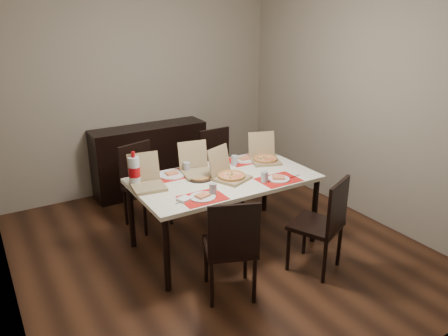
% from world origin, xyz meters
% --- Properties ---
extents(ground, '(3.80, 4.00, 0.02)m').
position_xyz_m(ground, '(0.00, 0.00, -0.01)').
color(ground, '#3F2213').
rests_on(ground, ground).
extents(room_walls, '(3.84, 4.02, 2.62)m').
position_xyz_m(room_walls, '(0.00, 0.43, 1.73)').
color(room_walls, gray).
rests_on(room_walls, ground).
extents(sideboard, '(1.50, 0.40, 0.90)m').
position_xyz_m(sideboard, '(0.00, 1.78, 0.45)').
color(sideboard, black).
rests_on(sideboard, ground).
extents(dining_table, '(1.80, 1.00, 0.75)m').
position_xyz_m(dining_table, '(0.11, 0.05, 0.68)').
color(dining_table, '#F5EDCE').
rests_on(dining_table, ground).
extents(chair_near_left, '(0.55, 0.55, 0.93)m').
position_xyz_m(chair_near_left, '(-0.31, -0.76, 0.51)').
color(chair_near_left, black).
rests_on(chair_near_left, ground).
extents(chair_near_right, '(0.56, 0.56, 0.93)m').
position_xyz_m(chair_near_right, '(0.64, -0.84, 0.51)').
color(chair_near_right, black).
rests_on(chair_near_right, ground).
extents(chair_far_left, '(0.52, 0.52, 0.93)m').
position_xyz_m(chair_far_left, '(-0.43, 0.94, 0.51)').
color(chair_far_left, black).
rests_on(chair_far_left, ground).
extents(chair_far_right, '(0.44, 0.44, 0.93)m').
position_xyz_m(chair_far_right, '(0.62, 1.00, 0.51)').
color(chair_far_right, black).
rests_on(chair_far_right, ground).
extents(setting_near_left, '(0.46, 0.30, 0.11)m').
position_xyz_m(setting_near_left, '(-0.30, -0.27, 0.77)').
color(setting_near_left, red).
rests_on(setting_near_left, dining_table).
extents(setting_near_right, '(0.47, 0.30, 0.11)m').
position_xyz_m(setting_near_right, '(0.49, -0.28, 0.77)').
color(setting_near_right, red).
rests_on(setting_near_right, dining_table).
extents(setting_far_left, '(0.52, 0.30, 0.11)m').
position_xyz_m(setting_far_left, '(-0.29, 0.37, 0.77)').
color(setting_far_left, red).
rests_on(setting_far_left, dining_table).
extents(setting_far_right, '(0.45, 0.30, 0.11)m').
position_xyz_m(setting_far_right, '(0.53, 0.35, 0.77)').
color(setting_far_right, red).
rests_on(setting_far_right, dining_table).
extents(napkin_loose, '(0.15, 0.14, 0.02)m').
position_xyz_m(napkin_loose, '(0.25, -0.03, 0.76)').
color(napkin_loose, white).
rests_on(napkin_loose, dining_table).
extents(pizza_box_center, '(0.41, 0.43, 0.31)m').
position_xyz_m(pizza_box_center, '(0.13, -0.01, 0.80)').
color(pizza_box_center, '#927C54').
rests_on(pizza_box_center, dining_table).
extents(pizza_box_right, '(0.39, 0.41, 0.30)m').
position_xyz_m(pizza_box_right, '(0.74, 0.23, 0.80)').
color(pizza_box_right, '#927C54').
rests_on(pizza_box_right, dining_table).
extents(pizza_box_left, '(0.34, 0.37, 0.30)m').
position_xyz_m(pizza_box_left, '(-0.64, 0.22, 0.81)').
color(pizza_box_left, '#927C54').
rests_on(pizza_box_left, dining_table).
extents(pizza_box_extra, '(0.35, 0.38, 0.31)m').
position_xyz_m(pizza_box_extra, '(-0.07, 0.29, 0.81)').
color(pizza_box_extra, '#927C54').
rests_on(pizza_box_extra, dining_table).
extents(faina_plate, '(0.27, 0.27, 0.03)m').
position_xyz_m(faina_plate, '(-0.11, 0.15, 0.76)').
color(faina_plate, black).
rests_on(faina_plate, dining_table).
extents(dip_bowl, '(0.12, 0.12, 0.03)m').
position_xyz_m(dip_bowl, '(0.26, 0.28, 0.76)').
color(dip_bowl, white).
rests_on(dip_bowl, dining_table).
extents(soda_bottle, '(0.11, 0.11, 0.33)m').
position_xyz_m(soda_bottle, '(-0.72, 0.33, 0.89)').
color(soda_bottle, silver).
rests_on(soda_bottle, dining_table).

